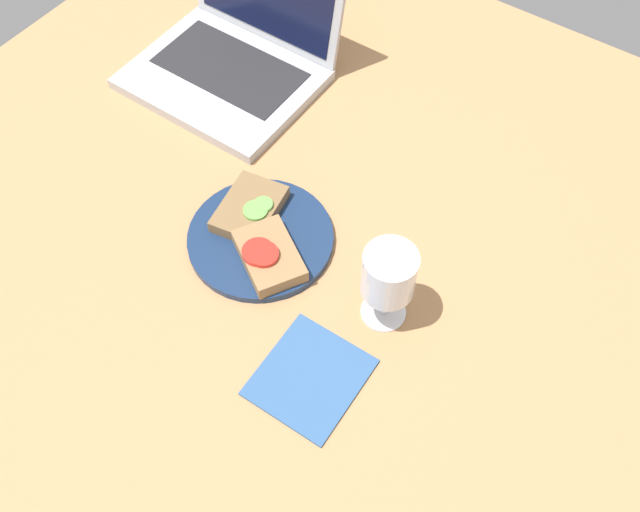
{
  "coord_description": "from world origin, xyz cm",
  "views": [
    {
      "loc": [
        35.62,
        -44.17,
        88.85
      ],
      "look_at": [
        5.01,
        -0.01,
        8.0
      ],
      "focal_mm": 40.0,
      "sensor_mm": 36.0,
      "label": 1
    }
  ],
  "objects_px": {
    "sandwich_with_tomato": "(268,255)",
    "napkin": "(310,377)",
    "sandwich_with_cucumber": "(250,209)",
    "laptop": "(235,54)",
    "wine_glass": "(389,276)",
    "plate": "(260,239)"
  },
  "relations": [
    {
      "from": "sandwich_with_tomato",
      "to": "wine_glass",
      "type": "height_order",
      "value": "wine_glass"
    },
    {
      "from": "sandwich_with_cucumber",
      "to": "napkin",
      "type": "relative_size",
      "value": 0.87
    },
    {
      "from": "sandwich_with_tomato",
      "to": "sandwich_with_cucumber",
      "type": "bearing_deg",
      "value": 144.71
    },
    {
      "from": "wine_glass",
      "to": "laptop",
      "type": "height_order",
      "value": "laptop"
    },
    {
      "from": "sandwich_with_cucumber",
      "to": "sandwich_with_tomato",
      "type": "height_order",
      "value": "sandwich_with_tomato"
    },
    {
      "from": "wine_glass",
      "to": "napkin",
      "type": "bearing_deg",
      "value": -101.11
    },
    {
      "from": "laptop",
      "to": "plate",
      "type": "bearing_deg",
      "value": -46.17
    },
    {
      "from": "sandwich_with_cucumber",
      "to": "napkin",
      "type": "bearing_deg",
      "value": -35.98
    },
    {
      "from": "wine_glass",
      "to": "laptop",
      "type": "xyz_separation_m",
      "value": [
        -0.47,
        0.26,
        -0.06
      ]
    },
    {
      "from": "sandwich_with_cucumber",
      "to": "sandwich_with_tomato",
      "type": "relative_size",
      "value": 0.93
    },
    {
      "from": "plate",
      "to": "laptop",
      "type": "relative_size",
      "value": 0.7
    },
    {
      "from": "sandwich_with_tomato",
      "to": "laptop",
      "type": "bearing_deg",
      "value": 134.96
    },
    {
      "from": "plate",
      "to": "wine_glass",
      "type": "xyz_separation_m",
      "value": [
        0.21,
        0.0,
        0.09
      ]
    },
    {
      "from": "laptop",
      "to": "wine_glass",
      "type": "bearing_deg",
      "value": -29.42
    },
    {
      "from": "laptop",
      "to": "napkin",
      "type": "distance_m",
      "value": 0.6
    },
    {
      "from": "sandwich_with_tomato",
      "to": "napkin",
      "type": "bearing_deg",
      "value": -36.32
    },
    {
      "from": "sandwich_with_cucumber",
      "to": "wine_glass",
      "type": "bearing_deg",
      "value": -5.24
    },
    {
      "from": "sandwich_with_cucumber",
      "to": "wine_glass",
      "type": "relative_size",
      "value": 0.9
    },
    {
      "from": "plate",
      "to": "sandwich_with_tomato",
      "type": "height_order",
      "value": "sandwich_with_tomato"
    },
    {
      "from": "sandwich_with_tomato",
      "to": "laptop",
      "type": "xyz_separation_m",
      "value": [
        -0.29,
        0.29,
        0.01
      ]
    },
    {
      "from": "wine_glass",
      "to": "napkin",
      "type": "xyz_separation_m",
      "value": [
        -0.03,
        -0.14,
        -0.09
      ]
    },
    {
      "from": "sandwich_with_tomato",
      "to": "wine_glass",
      "type": "bearing_deg",
      "value": 9.35
    }
  ]
}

